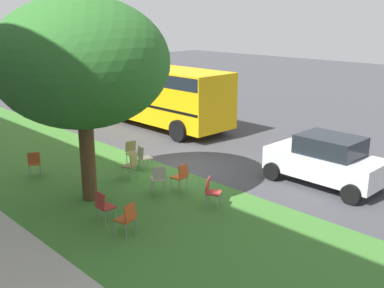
{
  "coord_description": "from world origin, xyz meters",
  "views": [
    {
      "loc": [
        -11.23,
        10.5,
        5.32
      ],
      "look_at": [
        -1.0,
        0.56,
        1.23
      ],
      "focal_mm": 42.37,
      "sensor_mm": 36.0,
      "label": 1
    }
  ],
  "objects_px": {
    "chair_1": "(131,164)",
    "chair_6": "(159,177)",
    "street_tree": "(81,63)",
    "school_bus": "(143,88)",
    "chair_0": "(127,217)",
    "chair_3": "(132,151)",
    "chair_4": "(34,162)",
    "chair_8": "(211,190)",
    "chair_7": "(104,205)",
    "chair_2": "(144,156)",
    "chair_5": "(181,175)",
    "parked_car": "(326,160)"
  },
  "relations": [
    {
      "from": "chair_2",
      "to": "chair_7",
      "type": "relative_size",
      "value": 1.0
    },
    {
      "from": "chair_8",
      "to": "school_bus",
      "type": "bearing_deg",
      "value": -28.37
    },
    {
      "from": "street_tree",
      "to": "chair_1",
      "type": "distance_m",
      "value": 4.05
    },
    {
      "from": "chair_4",
      "to": "chair_8",
      "type": "bearing_deg",
      "value": -157.45
    },
    {
      "from": "chair_0",
      "to": "school_bus",
      "type": "distance_m",
      "value": 12.59
    },
    {
      "from": "school_bus",
      "to": "chair_2",
      "type": "bearing_deg",
      "value": 141.66
    },
    {
      "from": "chair_1",
      "to": "chair_6",
      "type": "distance_m",
      "value": 1.64
    },
    {
      "from": "chair_0",
      "to": "chair_7",
      "type": "relative_size",
      "value": 1.0
    },
    {
      "from": "chair_3",
      "to": "chair_1",
      "type": "bearing_deg",
      "value": 141.85
    },
    {
      "from": "chair_3",
      "to": "chair_2",
      "type": "bearing_deg",
      "value": 174.9
    },
    {
      "from": "chair_5",
      "to": "parked_car",
      "type": "distance_m",
      "value": 4.67
    },
    {
      "from": "street_tree",
      "to": "chair_8",
      "type": "xyz_separation_m",
      "value": [
        -2.94,
        -2.17,
        -3.51
      ]
    },
    {
      "from": "chair_1",
      "to": "chair_4",
      "type": "height_order",
      "value": "same"
    },
    {
      "from": "chair_1",
      "to": "chair_5",
      "type": "relative_size",
      "value": 1.0
    },
    {
      "from": "chair_0",
      "to": "chair_5",
      "type": "bearing_deg",
      "value": -66.66
    },
    {
      "from": "chair_6",
      "to": "chair_3",
      "type": "bearing_deg",
      "value": -21.21
    },
    {
      "from": "chair_0",
      "to": "chair_1",
      "type": "xyz_separation_m",
      "value": [
        3.26,
        -2.56,
        0.0
      ]
    },
    {
      "from": "chair_0",
      "to": "chair_1",
      "type": "relative_size",
      "value": 1.0
    },
    {
      "from": "chair_4",
      "to": "chair_6",
      "type": "relative_size",
      "value": 1.0
    },
    {
      "from": "chair_5",
      "to": "school_bus",
      "type": "height_order",
      "value": "school_bus"
    },
    {
      "from": "chair_0",
      "to": "chair_3",
      "type": "relative_size",
      "value": 1.0
    },
    {
      "from": "chair_6",
      "to": "chair_7",
      "type": "xyz_separation_m",
      "value": [
        -0.61,
        2.39,
        0.0
      ]
    },
    {
      "from": "chair_1",
      "to": "chair_7",
      "type": "distance_m",
      "value": 3.4
    },
    {
      "from": "chair_6",
      "to": "chair_0",
      "type": "bearing_deg",
      "value": 124.26
    },
    {
      "from": "chair_0",
      "to": "parked_car",
      "type": "xyz_separation_m",
      "value": [
        -1.55,
        -6.7,
        0.32
      ]
    },
    {
      "from": "chair_1",
      "to": "chair_8",
      "type": "distance_m",
      "value": 3.48
    },
    {
      "from": "chair_5",
      "to": "chair_7",
      "type": "xyz_separation_m",
      "value": [
        -0.27,
        3.01,
        0.0
      ]
    },
    {
      "from": "chair_4",
      "to": "street_tree",
      "type": "bearing_deg",
      "value": -174.4
    },
    {
      "from": "chair_0",
      "to": "chair_4",
      "type": "relative_size",
      "value": 1.0
    },
    {
      "from": "chair_2",
      "to": "chair_4",
      "type": "distance_m",
      "value": 3.7
    },
    {
      "from": "chair_2",
      "to": "chair_8",
      "type": "relative_size",
      "value": 1.0
    },
    {
      "from": "street_tree",
      "to": "school_bus",
      "type": "bearing_deg",
      "value": -47.44
    },
    {
      "from": "chair_0",
      "to": "chair_1",
      "type": "bearing_deg",
      "value": -38.15
    },
    {
      "from": "chair_0",
      "to": "parked_car",
      "type": "bearing_deg",
      "value": -103.0
    },
    {
      "from": "chair_0",
      "to": "school_bus",
      "type": "bearing_deg",
      "value": -40.15
    },
    {
      "from": "chair_5",
      "to": "school_bus",
      "type": "relative_size",
      "value": 0.08
    },
    {
      "from": "chair_1",
      "to": "chair_5",
      "type": "height_order",
      "value": "same"
    },
    {
      "from": "school_bus",
      "to": "chair_3",
      "type": "bearing_deg",
      "value": 138.21
    },
    {
      "from": "chair_0",
      "to": "school_bus",
      "type": "xyz_separation_m",
      "value": [
        9.57,
        -8.08,
        1.24
      ]
    },
    {
      "from": "chair_2",
      "to": "chair_6",
      "type": "height_order",
      "value": "same"
    },
    {
      "from": "chair_6",
      "to": "chair_7",
      "type": "bearing_deg",
      "value": 104.21
    },
    {
      "from": "chair_8",
      "to": "parked_car",
      "type": "distance_m",
      "value": 4.14
    },
    {
      "from": "chair_3",
      "to": "chair_7",
      "type": "bearing_deg",
      "value": 134.38
    },
    {
      "from": "street_tree",
      "to": "chair_8",
      "type": "height_order",
      "value": "street_tree"
    },
    {
      "from": "chair_3",
      "to": "parked_car",
      "type": "xyz_separation_m",
      "value": [
        -5.97,
        -3.23,
        0.32
      ]
    },
    {
      "from": "chair_3",
      "to": "chair_4",
      "type": "xyz_separation_m",
      "value": [
        1.3,
        3.14,
        0.0
      ]
    },
    {
      "from": "parked_car",
      "to": "school_bus",
      "type": "xyz_separation_m",
      "value": [
        11.12,
        -1.38,
        0.92
      ]
    },
    {
      "from": "parked_car",
      "to": "chair_5",
      "type": "bearing_deg",
      "value": 52.41
    },
    {
      "from": "chair_1",
      "to": "chair_6",
      "type": "height_order",
      "value": "same"
    },
    {
      "from": "chair_8",
      "to": "chair_0",
      "type": "bearing_deg",
      "value": 85.68
    }
  ]
}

